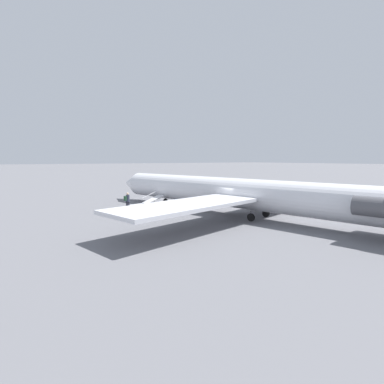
{
  "coord_description": "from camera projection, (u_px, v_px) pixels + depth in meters",
  "views": [
    {
      "loc": [
        -19.87,
        17.27,
        4.92
      ],
      "look_at": [
        3.81,
        1.7,
        1.79
      ],
      "focal_mm": 28.0,
      "sensor_mm": 36.0,
      "label": 1
    }
  ],
  "objects": [
    {
      "name": "ground_plane",
      "position": [
        232.0,
        215.0,
        26.47
      ],
      "size": [
        600.0,
        600.0,
        0.0
      ],
      "primitive_type": "plane",
      "color": "slate"
    },
    {
      "name": "airplane_main",
      "position": [
        241.0,
        193.0,
        25.58
      ],
      "size": [
        33.14,
        25.74,
        6.73
      ],
      "rotation": [
        0.0,
        0.0,
        0.22
      ],
      "color": "silver",
      "rests_on": "ground"
    },
    {
      "name": "boarding_stairs",
      "position": [
        141.0,
        206.0,
        29.33
      ],
      "size": [
        1.89,
        4.14,
        1.68
      ],
      "rotation": [
        0.0,
        0.0,
        -1.35
      ],
      "color": "silver",
      "rests_on": "ground"
    },
    {
      "name": "passenger",
      "position": [
        127.0,
        200.0,
        28.52
      ],
      "size": [
        0.4,
        0.56,
        1.74
      ],
      "rotation": [
        0.0,
        0.0,
        -1.35
      ],
      "color": "#23232D",
      "rests_on": "ground"
    },
    {
      "name": "traffic_cone_near_stairs",
      "position": [
        113.0,
        212.0,
        26.45
      ],
      "size": [
        0.45,
        0.45,
        0.49
      ],
      "color": "black",
      "rests_on": "ground"
    }
  ]
}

